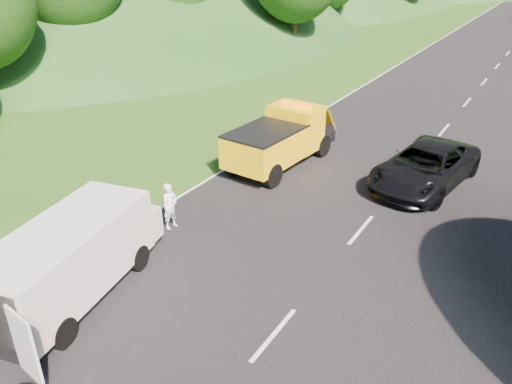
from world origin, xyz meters
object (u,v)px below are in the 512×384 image
Objects in this scene: child at (145,249)px; worker at (36,347)px; suitcase at (145,205)px; white_van at (73,256)px; passing_suv at (422,185)px; tow_truck at (281,138)px; woman at (172,227)px.

worker is (0.77, -4.63, 0.00)m from child.
suitcase reaches higher than child.
white_van is 2.97m from child.
passing_suv is (6.32, 9.45, 0.00)m from child.
tow_truck reaches higher than white_van.
tow_truck is 12.96m from worker.
tow_truck is 10.39× the size of suitcase.
woman is at bearing 133.38° from child.
woman is (-0.21, 4.19, -1.29)m from white_van.
white_van reaches higher than child.
white_van is (-0.33, -10.94, 0.03)m from tow_truck.
tow_truck is 3.95× the size of worker.
white_van is 4.16× the size of woman.
child is 0.71× the size of worker.
white_van is at bearing -108.71° from passing_suv.
child is at bearing -88.36° from tow_truck.
white_van is 11.59× the size of suitcase.
white_van is at bearing -87.34° from tow_truck.
tow_truck reaches higher than woman.
tow_truck is 10.95m from white_van.
suitcase is at bearing 84.80° from woman.
suitcase is 11.02m from passing_suv.
passing_suv reaches higher than worker.
tow_truck is 3.73× the size of woman.
woman is at bearing -12.13° from suitcase.
woman reaches higher than suitcase.
suitcase is 0.10× the size of passing_suv.
child is (-0.40, -8.27, -1.25)m from tow_truck.
worker reaches higher than child.
tow_truck is 6.89m from woman.
suitcase is at bearing -127.73° from passing_suv.
worker is at bearing -164.63° from woman.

